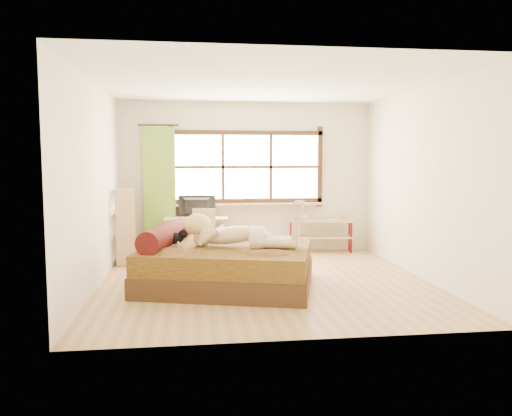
{
  "coord_description": "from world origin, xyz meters",
  "views": [
    {
      "loc": [
        -0.98,
        -6.71,
        1.7
      ],
      "look_at": [
        -0.1,
        0.2,
        1.01
      ],
      "focal_mm": 35.0,
      "sensor_mm": 36.0,
      "label": 1
    }
  ],
  "objects": [
    {
      "name": "woman",
      "position": [
        -0.37,
        -0.24,
        0.87
      ],
      "size": [
        1.58,
        0.82,
        0.65
      ],
      "primitive_type": null,
      "rotation": [
        0.0,
        0.0,
        -0.27
      ],
      "color": "#D1AF87",
      "rests_on": "bed"
    },
    {
      "name": "monitor",
      "position": [
        -0.91,
        2.0,
        0.87
      ],
      "size": [
        0.65,
        0.15,
        0.37
      ],
      "primitive_type": "imported",
      "rotation": [
        0.0,
        0.0,
        3.04
      ],
      "color": "black",
      "rests_on": "desk"
    },
    {
      "name": "floor",
      "position": [
        0.0,
        0.0,
        0.0
      ],
      "size": [
        4.5,
        4.5,
        0.0
      ],
      "primitive_type": "plane",
      "color": "#9E754C",
      "rests_on": "ground"
    },
    {
      "name": "wall_front",
      "position": [
        0.0,
        -2.25,
        1.35
      ],
      "size": [
        4.5,
        0.0,
        4.5
      ],
      "primitive_type": "plane",
      "rotation": [
        -1.57,
        0.0,
        0.0
      ],
      "color": "silver",
      "rests_on": "floor"
    },
    {
      "name": "desk",
      "position": [
        -0.91,
        1.95,
        0.59
      ],
      "size": [
        1.14,
        0.61,
        0.69
      ],
      "rotation": [
        0.0,
        0.0,
        -0.1
      ],
      "color": "tan",
      "rests_on": "floor"
    },
    {
      "name": "wall_back",
      "position": [
        0.0,
        2.25,
        1.35
      ],
      "size": [
        4.5,
        0.0,
        4.5
      ],
      "primitive_type": "plane",
      "rotation": [
        1.57,
        0.0,
        0.0
      ],
      "color": "silver",
      "rests_on": "floor"
    },
    {
      "name": "wall_right",
      "position": [
        2.25,
        0.0,
        1.35
      ],
      "size": [
        0.0,
        4.5,
        4.5
      ],
      "primitive_type": "plane",
      "rotation": [
        1.57,
        0.0,
        -1.57
      ],
      "color": "silver",
      "rests_on": "floor"
    },
    {
      "name": "window",
      "position": [
        0.0,
        2.22,
        1.51
      ],
      "size": [
        2.8,
        0.16,
        1.46
      ],
      "color": "#FFEDBF",
      "rests_on": "wall_back"
    },
    {
      "name": "cup",
      "position": [
        1.03,
        2.07,
        0.64
      ],
      "size": [
        0.14,
        0.14,
        0.1
      ],
      "primitive_type": "imported",
      "rotation": [
        0.0,
        0.0,
        -0.16
      ],
      "color": "gray",
      "rests_on": "pipe_shelf"
    },
    {
      "name": "kitten",
      "position": [
        -1.24,
        -0.09,
        0.67
      ],
      "size": [
        0.35,
        0.21,
        0.26
      ],
      "primitive_type": null,
      "rotation": [
        0.0,
        0.0,
        -0.27
      ],
      "color": "black",
      "rests_on": "bed"
    },
    {
      "name": "ceiling",
      "position": [
        0.0,
        0.0,
        2.7
      ],
      "size": [
        4.5,
        4.5,
        0.0
      ],
      "primitive_type": "plane",
      "rotation": [
        3.14,
        0.0,
        0.0
      ],
      "color": "white",
      "rests_on": "wall_back"
    },
    {
      "name": "wall_left",
      "position": [
        -2.25,
        0.0,
        1.35
      ],
      "size": [
        0.0,
        4.5,
        4.5
      ],
      "primitive_type": "plane",
      "rotation": [
        1.57,
        0.0,
        1.57
      ],
      "color": "silver",
      "rests_on": "floor"
    },
    {
      "name": "bed",
      "position": [
        -0.57,
        -0.17,
        0.29
      ],
      "size": [
        2.56,
        2.25,
        0.83
      ],
      "rotation": [
        0.0,
        0.0,
        -0.27
      ],
      "color": "black",
      "rests_on": "floor"
    },
    {
      "name": "bookshelf",
      "position": [
        -2.08,
        1.52,
        0.61
      ],
      "size": [
        0.39,
        0.57,
        1.2
      ],
      "rotation": [
        0.0,
        0.0,
        0.18
      ],
      "color": "tan",
      "rests_on": "floor"
    },
    {
      "name": "book",
      "position": [
        1.53,
        2.07,
        0.6
      ],
      "size": [
        0.2,
        0.25,
        0.02
      ],
      "primitive_type": "imported",
      "rotation": [
        0.0,
        0.0,
        -0.16
      ],
      "color": "gray",
      "rests_on": "pipe_shelf"
    },
    {
      "name": "curtain",
      "position": [
        -1.55,
        2.13,
        1.15
      ],
      "size": [
        0.55,
        0.1,
        2.2
      ],
      "primitive_type": "cube",
      "color": "#5B9528",
      "rests_on": "wall_back"
    },
    {
      "name": "pipe_shelf",
      "position": [
        1.34,
        2.07,
        0.44
      ],
      "size": [
        1.22,
        0.48,
        0.67
      ],
      "rotation": [
        0.0,
        0.0,
        -0.16
      ],
      "color": "tan",
      "rests_on": "floor"
    },
    {
      "name": "chair",
      "position": [
        -0.8,
        1.58,
        0.48
      ],
      "size": [
        0.42,
        0.42,
        0.86
      ],
      "rotation": [
        0.0,
        0.0,
        -0.1
      ],
      "color": "tan",
      "rests_on": "floor"
    }
  ]
}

